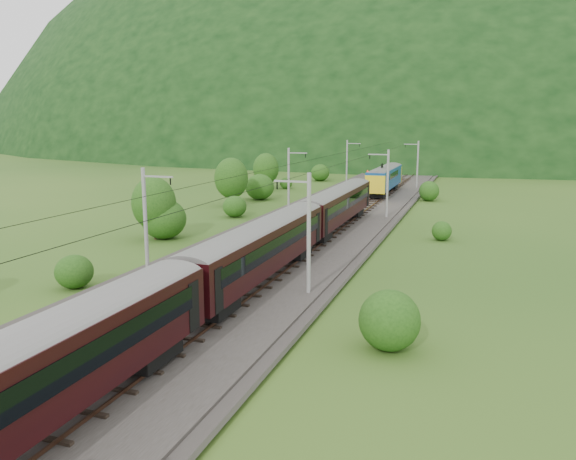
% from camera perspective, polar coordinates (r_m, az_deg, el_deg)
% --- Properties ---
extents(ground, '(600.00, 600.00, 0.00)m').
position_cam_1_polar(ground, '(40.00, -6.49, -5.86)').
color(ground, '#254C17').
rests_on(ground, ground).
extents(railbed, '(14.00, 220.00, 0.30)m').
position_cam_1_polar(railbed, '(48.85, -1.45, -2.51)').
color(railbed, '#38332D').
rests_on(railbed, ground).
extents(track_left, '(2.40, 220.00, 0.27)m').
position_cam_1_polar(track_left, '(49.67, -4.05, -2.05)').
color(track_left, brown).
rests_on(track_left, railbed).
extents(track_right, '(2.40, 220.00, 0.27)m').
position_cam_1_polar(track_right, '(48.03, 1.23, -2.47)').
color(track_right, brown).
rests_on(track_right, railbed).
extents(catenary_left, '(2.54, 192.28, 8.00)m').
position_cam_1_polar(catenary_left, '(70.63, 0.12, 5.26)').
color(catenary_left, gray).
rests_on(catenary_left, railbed).
extents(catenary_right, '(2.54, 192.28, 8.00)m').
position_cam_1_polar(catenary_right, '(67.68, 10.01, 4.84)').
color(catenary_right, gray).
rests_on(catenary_right, railbed).
extents(overhead_wires, '(4.83, 198.00, 0.03)m').
position_cam_1_polar(overhead_wires, '(47.71, -1.49, 5.63)').
color(overhead_wires, black).
rests_on(overhead_wires, ground).
extents(mountain_main, '(504.00, 360.00, 244.00)m').
position_cam_1_polar(mountain_main, '(295.18, 15.96, 8.32)').
color(mountain_main, black).
rests_on(mountain_main, ground).
extents(mountain_ridge, '(336.00, 280.00, 132.00)m').
position_cam_1_polar(mountain_ridge, '(361.51, -3.23, 9.13)').
color(mountain_ridge, black).
rests_on(mountain_ridge, ground).
extents(train, '(2.89, 137.29, 5.01)m').
position_cam_1_polar(train, '(29.38, -10.89, -5.24)').
color(train, black).
rests_on(train, ground).
extents(hazard_post_near, '(0.15, 0.15, 1.42)m').
position_cam_1_polar(hazard_post_near, '(80.74, 6.96, 3.40)').
color(hazard_post_near, red).
rests_on(hazard_post_near, railbed).
extents(hazard_post_far, '(0.15, 0.15, 1.40)m').
position_cam_1_polar(hazard_post_far, '(92.79, 8.85, 4.32)').
color(hazard_post_far, red).
rests_on(hazard_post_far, railbed).
extents(signal, '(0.25, 0.25, 2.27)m').
position_cam_1_polar(signal, '(105.73, 8.08, 5.49)').
color(signal, black).
rests_on(signal, railbed).
extents(vegetation_left, '(11.59, 142.65, 6.68)m').
position_cam_1_polar(vegetation_left, '(62.53, -11.34, 2.65)').
color(vegetation_left, '#1F4813').
rests_on(vegetation_left, ground).
extents(vegetation_right, '(6.22, 89.23, 2.84)m').
position_cam_1_polar(vegetation_right, '(50.85, 12.92, -0.94)').
color(vegetation_right, '#1F4813').
rests_on(vegetation_right, ground).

